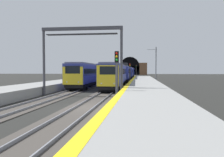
# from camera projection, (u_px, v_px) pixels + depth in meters

# --- Properties ---
(ground_plane) EXTENTS (320.00, 320.00, 0.00)m
(ground_plane) POSITION_uv_depth(u_px,v_px,m) (86.00, 108.00, 17.04)
(ground_plane) COLOR black
(platform_right) EXTENTS (112.00, 4.84, 1.00)m
(platform_right) POSITION_uv_depth(u_px,v_px,m) (148.00, 103.00, 16.45)
(platform_right) COLOR gray
(platform_right) RESTS_ON ground_plane
(platform_right_edge_strip) EXTENTS (112.00, 0.50, 0.01)m
(platform_right_edge_strip) POSITION_uv_depth(u_px,v_px,m) (119.00, 95.00, 16.70)
(platform_right_edge_strip) COLOR yellow
(platform_right_edge_strip) RESTS_ON platform_right
(track_main_line) EXTENTS (160.00, 3.09, 0.21)m
(track_main_line) POSITION_uv_depth(u_px,v_px,m) (86.00, 108.00, 17.04)
(track_main_line) COLOR #423D38
(track_main_line) RESTS_ON ground_plane
(track_adjacent_line) EXTENTS (160.00, 2.77, 0.21)m
(track_adjacent_line) POSITION_uv_depth(u_px,v_px,m) (26.00, 106.00, 17.63)
(track_adjacent_line) COLOR #423D38
(track_adjacent_line) RESTS_ON ground_plane
(train_main_approaching) EXTENTS (80.75, 3.20, 4.74)m
(train_main_approaching) POSITION_uv_depth(u_px,v_px,m) (127.00, 72.00, 66.76)
(train_main_approaching) COLOR navy
(train_main_approaching) RESTS_ON ground_plane
(train_adjacent_platform) EXTENTS (37.33, 3.01, 3.94)m
(train_adjacent_platform) POSITION_uv_depth(u_px,v_px,m) (98.00, 73.00, 47.88)
(train_adjacent_platform) COLOR navy
(train_adjacent_platform) RESTS_ON ground_plane
(railway_signal_near) EXTENTS (0.39, 0.38, 4.61)m
(railway_signal_near) POSITION_uv_depth(u_px,v_px,m) (117.00, 71.00, 21.13)
(railway_signal_near) COLOR #4C4C54
(railway_signal_near) RESTS_ON ground_plane
(railway_signal_mid) EXTENTS (0.39, 0.38, 4.28)m
(railway_signal_mid) POSITION_uv_depth(u_px,v_px,m) (130.00, 72.00, 47.85)
(railway_signal_mid) COLOR #38383D
(railway_signal_mid) RESTS_ON ground_plane
(railway_signal_far) EXTENTS (0.39, 0.38, 5.67)m
(railway_signal_far) POSITION_uv_depth(u_px,v_px,m) (136.00, 69.00, 118.01)
(railway_signal_far) COLOR #38383D
(railway_signal_far) RESTS_ON ground_plane
(overhead_signal_gantry) EXTENTS (0.70, 9.05, 7.60)m
(overhead_signal_gantry) POSITION_uv_depth(u_px,v_px,m) (82.00, 44.00, 24.97)
(overhead_signal_gantry) COLOR #3F3F47
(overhead_signal_gantry) RESTS_ON ground_plane
(tunnel_portal) EXTENTS (2.68, 20.86, 11.68)m
(tunnel_portal) POSITION_uv_depth(u_px,v_px,m) (130.00, 69.00, 139.62)
(tunnel_portal) COLOR brown
(tunnel_portal) RESTS_ON ground_plane
(catenary_mast_near) EXTENTS (0.22, 2.02, 8.03)m
(catenary_mast_near) POSITION_uv_depth(u_px,v_px,m) (156.00, 65.00, 50.33)
(catenary_mast_near) COLOR #595B60
(catenary_mast_near) RESTS_ON ground_plane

